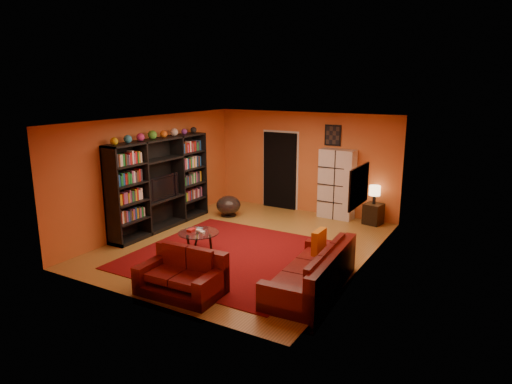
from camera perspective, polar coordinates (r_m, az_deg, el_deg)
The scene contains 20 objects.
floor at distance 9.71m, azimuth -1.37°, elevation -6.52°, with size 6.00×6.00×0.00m, color olive.
ceiling at distance 9.15m, azimuth -1.46°, elevation 8.96°, with size 6.00×6.00×0.00m, color white.
wall_back at distance 11.96m, azimuth 6.11°, elevation 3.70°, with size 6.00×6.00×0.00m, color #C35E2A.
wall_front at distance 7.05m, azimuth -14.25°, elevation -3.65°, with size 6.00×6.00×0.00m, color #C35E2A.
wall_left at distance 10.83m, azimuth -12.78°, elevation 2.41°, with size 6.00×6.00×0.00m, color #C35E2A.
wall_right at distance 8.35m, azimuth 13.39°, elevation -0.91°, with size 6.00×6.00×0.00m, color #C35E2A.
rug at distance 9.11m, azimuth -3.14°, elevation -7.89°, with size 3.60×3.60×0.01m, color #51090B.
doorway at distance 12.27m, azimuth 3.01°, elevation 2.68°, with size 0.95×0.10×2.04m, color black.
wall_art_right at distance 8.01m, azimuth 12.75°, elevation 0.72°, with size 0.03×1.00×0.70m, color black.
wall_art_back at distance 11.55m, azimuth 9.59°, elevation 7.00°, with size 0.42×0.03×0.52m, color black.
entertainment_unit at distance 10.73m, azimuth -11.83°, elevation 0.99°, with size 0.45×3.00×2.10m, color black.
tv at distance 10.66m, azimuth -11.85°, elevation 0.62°, with size 0.13×0.96×0.55m, color black.
sofa at distance 7.64m, azimuth 7.47°, elevation -10.09°, with size 1.05×2.28×0.85m.
loveseat at distance 7.60m, azimuth -9.04°, elevation -10.24°, with size 1.38×0.86×0.85m.
throw_pillow at distance 8.07m, azimuth 7.87°, elevation -6.16°, with size 0.12×0.42×0.42m, color orange.
coffee_table at distance 9.23m, azimuth -7.20°, elevation -5.29°, with size 0.81×0.81×0.41m.
storage_cabinet at distance 11.51m, azimuth 10.07°, elevation 0.98°, with size 0.87×0.39×1.73m, color beige.
bowl_chair at distance 11.65m, azimuth -3.46°, elevation -1.67°, with size 0.62×0.62×0.51m.
side_table at distance 11.33m, azimuth 14.45°, elevation -2.67°, with size 0.40×0.40×0.50m, color black.
table_lamp at distance 11.19m, azimuth 14.62°, elevation 0.10°, with size 0.27×0.27×0.45m.
Camera 1 is at (4.76, -7.78, 3.34)m, focal length 32.00 mm.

